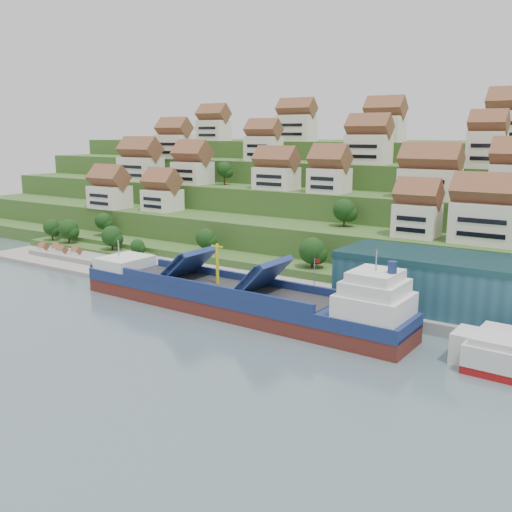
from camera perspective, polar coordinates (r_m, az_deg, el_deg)
The scene contains 10 objects.
ground at distance 113.92m, azimuth -4.67°, elevation -5.07°, with size 300.00×300.00×0.00m, color slate.
quay at distance 115.56m, azimuth 7.84°, elevation -4.32°, with size 180.00×14.00×2.20m, color gray.
pebble_beach at distance 162.44m, azimuth -18.20°, elevation -0.24°, with size 45.00×20.00×1.00m, color gray.
hillside at distance 201.71m, azimuth 13.95°, elevation 5.25°, with size 260.00×128.00×31.00m.
hillside_village at distance 160.93m, azimuth 10.48°, elevation 8.83°, with size 155.35×63.85×28.84m.
hillside_trees at distance 151.83m, azimuth -0.04°, elevation 4.87°, with size 134.03×61.87×29.50m.
warehouse at distance 106.52m, azimuth 24.09°, elevation -3.31°, with size 60.00×15.00×10.00m, color #255364.
flagpole at distance 110.55m, azimuth 5.91°, elevation -1.92°, with size 1.28×0.16×8.00m.
beach_huts at distance 162.94m, azimuth -19.02°, elevation 0.32°, with size 14.40×3.70×2.20m.
cargo_ship at distance 107.77m, azimuth -1.54°, elevation -4.36°, with size 70.46×12.67×15.47m.
Camera 1 is at (68.07, -84.93, 33.63)m, focal length 40.00 mm.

